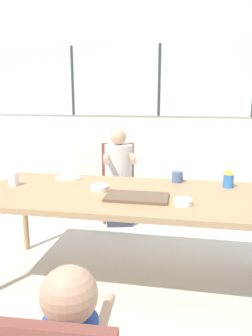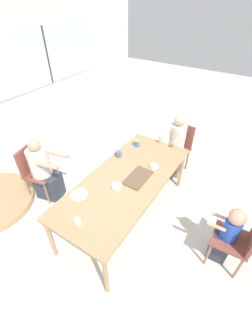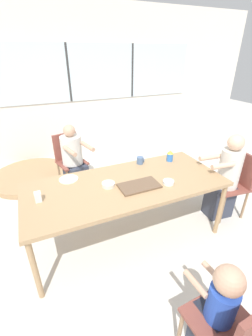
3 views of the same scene
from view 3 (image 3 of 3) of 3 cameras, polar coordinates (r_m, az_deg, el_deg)
The scene contains 17 objects.
ground_plane at distance 2.85m, azimuth 0.00°, elevation -16.39°, with size 16.00×16.00×0.00m, color beige.
wall_back_with_windows at distance 4.68m, azimuth -14.20°, elevation 19.84°, with size 8.40×0.08×2.80m.
dining_table at distance 2.43m, azimuth 0.00°, elevation -4.80°, with size 2.13×0.92×0.73m.
chair_for_woman_green_shirt at distance 3.22m, azimuth 26.01°, elevation -2.60°, with size 0.44×0.44×0.86m.
chair_for_man_blue_shirt at distance 3.65m, azimuth -14.31°, elevation 2.99°, with size 0.48×0.48×0.86m.
chair_for_toddler at distance 1.76m, azimuth 26.39°, elevation -32.95°, with size 0.42×0.42×0.86m.
person_woman_green_shirt at distance 3.11m, azimuth 23.84°, elevation -2.94°, with size 0.52×0.33×1.13m.
person_man_blue_shirt at distance 3.53m, azimuth -13.08°, elevation 1.42°, with size 0.43×0.61×1.05m.
person_toddler at distance 1.86m, azimuth 21.70°, elevation -31.06°, with size 0.21×0.35×0.89m.
food_tray_dark at distance 2.34m, azimuth 3.38°, elevation -4.52°, with size 0.42×0.24×0.02m.
coffee_mug at distance 2.80m, azimuth 3.65°, elevation 1.96°, with size 0.09×0.08×0.09m.
sippy_cup at distance 2.91m, azimuth 11.11°, elevation 3.12°, with size 0.08×0.08×0.14m.
milk_carton_small at distance 2.26m, azimuth -21.45°, elevation -6.84°, with size 0.06×0.06×0.10m.
bowl_white_shallow at distance 2.34m, azimuth -4.50°, elevation -4.21°, with size 0.14×0.14×0.04m.
bowl_cereal at distance 2.42m, azimuth 10.72°, elevation -3.56°, with size 0.12×0.12×0.04m.
plate_tortillas at distance 2.54m, azimuth -14.36°, elevation -2.77°, with size 0.21×0.21×0.01m.
folded_table_stack at distance 4.25m, azimuth -22.85°, elevation -1.87°, with size 1.32×1.32×0.09m.
Camera 3 is at (-0.83, -1.88, 1.98)m, focal length 24.00 mm.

